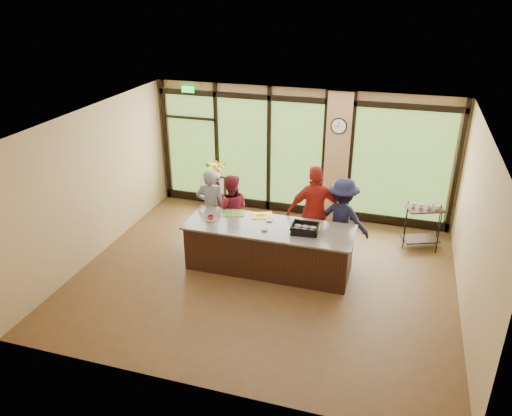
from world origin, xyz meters
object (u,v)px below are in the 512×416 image
Objects in this scene: cook_right at (342,219)px; flower_stand at (216,194)px; cook_left at (211,207)px; island_base at (269,249)px; roasting_pan at (305,230)px; bar_cart at (423,221)px.

cook_right is 2.16× the size of flower_stand.
island_base is at bearing 145.74° from cook_left.
cook_left is at bearing 155.53° from roasting_pan.
cook_right is at bearing 34.11° from island_base.
island_base is 3.13× the size of bar_cart.
cook_right is 1.83m from bar_cart.
roasting_pan is (0.69, -0.05, 0.52)m from island_base.
cook_left reaches higher than bar_cart.
island_base reaches higher than flower_stand.
flower_stand is (-1.99, 2.35, -0.05)m from island_base.
roasting_pan reaches higher than bar_cart.
island_base is 1.65m from cook_left.
cook_left is 4.41m from bar_cart.
cook_left is 0.98× the size of cook_right.
cook_right reaches higher than island_base.
cook_left is at bearing 172.28° from bar_cart.
flower_stand is at bearing -81.47° from cook_left.
roasting_pan reaches higher than flower_stand.
cook_right is at bearing 174.41° from cook_left.
flower_stand is 0.79× the size of bar_cart.
island_base is 1.82× the size of cook_right.
roasting_pan is at bearing 152.06° from cook_left.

